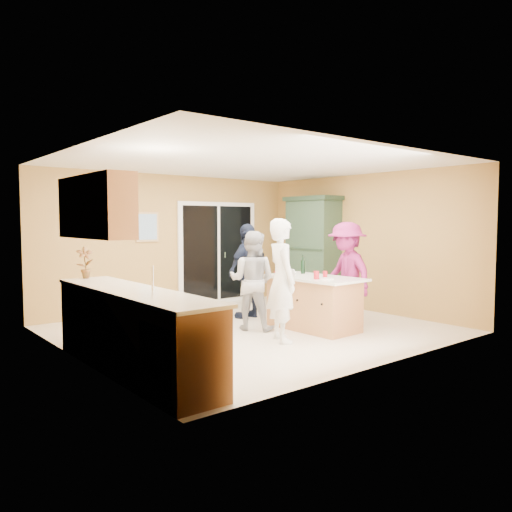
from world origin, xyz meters
TOP-DOWN VIEW (x-y plane):
  - floor at (0.00, 0.00)m, footprint 5.50×5.50m
  - ceiling at (0.00, 0.00)m, footprint 5.50×5.00m
  - wall_back at (0.00, 2.50)m, footprint 5.50×0.10m
  - wall_front at (0.00, -2.50)m, footprint 5.50×0.10m
  - wall_left at (-2.75, 0.00)m, footprint 0.10×5.00m
  - wall_right at (2.75, 0.00)m, footprint 0.10×5.00m
  - left_cabinet_run at (-2.45, -1.05)m, footprint 0.65×3.05m
  - upper_cabinets at (-2.58, -0.20)m, footprint 0.35×1.60m
  - sliding_door at (1.05, 2.46)m, footprint 1.90×0.07m
  - framed_picture at (-0.55, 2.48)m, footprint 0.46×0.04m
  - kitchen_island at (0.77, -0.58)m, footprint 0.91×1.61m
  - green_hutch at (2.49, 1.12)m, footprint 0.63×1.20m
  - woman_white at (-0.16, -0.87)m, footprint 0.62×0.75m
  - woman_grey at (-0.00, 0.01)m, footprint 0.91×0.95m
  - woman_navy at (0.54, 0.78)m, footprint 1.03×0.59m
  - woman_magenta at (1.47, -0.65)m, footprint 0.84×1.20m
  - serving_bowl at (0.50, -0.15)m, footprint 0.28×0.28m
  - tulip_vase at (-2.45, 0.52)m, footprint 0.25×0.19m
  - tumbler_near at (0.56, -0.84)m, footprint 0.10×0.10m
  - tumbler_far at (0.82, -0.78)m, footprint 0.09×0.09m
  - wine_bottle at (0.95, -0.15)m, footprint 0.07×0.07m
  - white_plate at (0.69, -0.93)m, footprint 0.26×0.26m

SIDE VIEW (x-z plane):
  - floor at x=0.00m, z-range 0.00..0.00m
  - kitchen_island at x=0.77m, z-range -0.03..0.81m
  - left_cabinet_run at x=-2.45m, z-range -0.16..1.08m
  - woman_grey at x=0.00m, z-range 0.00..1.55m
  - woman_navy at x=0.54m, z-range 0.00..1.66m
  - white_plate at x=0.69m, z-range 0.83..0.85m
  - woman_magenta at x=1.47m, z-range 0.00..1.69m
  - serving_bowl at x=0.50m, z-range 0.83..0.90m
  - woman_white at x=-0.16m, z-range 0.00..1.74m
  - tumbler_far at x=0.82m, z-range 0.83..0.93m
  - tumbler_near at x=0.56m, z-range 0.83..0.95m
  - wine_bottle at x=0.95m, z-range 0.80..1.11m
  - sliding_door at x=1.05m, z-range 0.00..2.10m
  - green_hutch at x=2.49m, z-range -0.03..2.18m
  - tulip_vase at x=-2.45m, z-range 0.94..1.37m
  - wall_back at x=0.00m, z-range 0.00..2.60m
  - wall_front at x=0.00m, z-range 0.00..2.60m
  - wall_left at x=-2.75m, z-range 0.00..2.60m
  - wall_right at x=2.75m, z-range 0.00..2.60m
  - framed_picture at x=-0.55m, z-range 1.32..1.88m
  - upper_cabinets at x=-2.58m, z-range 1.50..2.25m
  - ceiling at x=0.00m, z-range 2.55..2.65m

